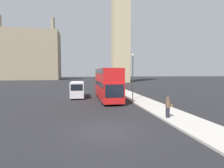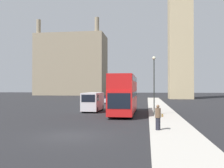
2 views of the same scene
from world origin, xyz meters
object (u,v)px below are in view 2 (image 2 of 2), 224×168
(red_double_decker_bus, at_px, (124,93))
(pedestrian, at_px, (158,117))
(white_van, at_px, (93,101))
(street_lamp, at_px, (154,77))
(parked_sedan, at_px, (106,100))

(red_double_decker_bus, xyz_separation_m, pedestrian, (3.38, -11.40, -1.46))
(red_double_decker_bus, distance_m, pedestrian, 11.98)
(white_van, height_order, pedestrian, white_van)
(pedestrian, bearing_deg, street_lamp, 89.92)
(red_double_decker_bus, relative_size, white_van, 2.00)
(white_van, relative_size, street_lamp, 0.87)
(red_double_decker_bus, xyz_separation_m, parked_sedan, (-5.59, 21.30, -1.83))
(white_van, bearing_deg, parked_sedan, 93.94)
(red_double_decker_bus, height_order, parked_sedan, red_double_decker_bus)
(white_van, relative_size, parked_sedan, 1.28)
(white_van, distance_m, street_lamp, 9.26)
(street_lamp, height_order, parked_sedan, street_lamp)
(street_lamp, xyz_separation_m, parked_sedan, (-8.99, 22.60, -3.60))
(street_lamp, bearing_deg, white_van, 151.65)
(red_double_decker_bus, bearing_deg, white_van, 146.48)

